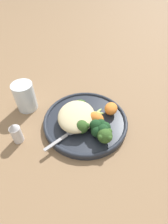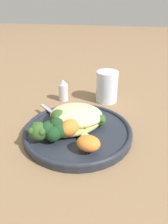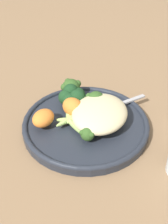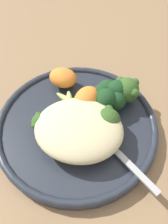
{
  "view_description": "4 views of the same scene",
  "coord_description": "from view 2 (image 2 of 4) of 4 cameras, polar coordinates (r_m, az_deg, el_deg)",
  "views": [
    {
      "loc": [
        -0.38,
        -0.03,
        0.43
      ],
      "look_at": [
        -0.02,
        0.0,
        0.06
      ],
      "focal_mm": 28.0,
      "sensor_mm": 36.0,
      "label": 1
    },
    {
      "loc": [
        0.07,
        -0.44,
        0.31
      ],
      "look_at": [
        -0.0,
        0.01,
        0.06
      ],
      "focal_mm": 35.0,
      "sensor_mm": 36.0,
      "label": 2
    },
    {
      "loc": [
        0.46,
        0.16,
        0.43
      ],
      "look_at": [
        0.0,
        0.0,
        0.06
      ],
      "focal_mm": 50.0,
      "sensor_mm": 36.0,
      "label": 3
    },
    {
      "loc": [
        -0.06,
        0.2,
        0.31
      ],
      "look_at": [
        -0.03,
        0.01,
        0.06
      ],
      "focal_mm": 35.0,
      "sensor_mm": 36.0,
      "label": 4
    }
  ],
  "objects": [
    {
      "name": "broccoli_stalk_2",
      "position": [
        0.53,
        -5.8,
        -2.07
      ],
      "size": [
        0.12,
        0.08,
        0.04
      ],
      "rotation": [
        0.0,
        0.0,
        2.61
      ],
      "color": "#9EBC66",
      "rests_on": "plate"
    },
    {
      "name": "sweet_potato_chunk_1",
      "position": [
        0.45,
        1.16,
        -8.17
      ],
      "size": [
        0.06,
        0.05,
        0.03
      ],
      "primitive_type": "ellipsoid",
      "rotation": [
        0.0,
        0.0,
        2.95
      ],
      "color": "orange",
      "rests_on": "plate"
    },
    {
      "name": "kale_tuft",
      "position": [
        0.49,
        -8.12,
        -4.53
      ],
      "size": [
        0.06,
        0.06,
        0.04
      ],
      "color": "#193D1E",
      "rests_on": "plate"
    },
    {
      "name": "salt_shaker",
      "position": [
        0.7,
        -5.44,
        5.69
      ],
      "size": [
        0.03,
        0.03,
        0.07
      ],
      "color": "silver",
      "rests_on": "ground_plane"
    },
    {
      "name": "broccoli_stalk_1",
      "position": [
        0.53,
        -0.91,
        -2.35
      ],
      "size": [
        0.04,
        0.09,
        0.03
      ],
      "rotation": [
        0.0,
        0.0,
        1.84
      ],
      "color": "#9EBC66",
      "rests_on": "plate"
    },
    {
      "name": "spoon",
      "position": [
        0.58,
        -7.18,
        -0.82
      ],
      "size": [
        0.1,
        0.09,
        0.01
      ],
      "rotation": [
        0.0,
        0.0,
        2.41
      ],
      "color": "#A3A3A8",
      "rests_on": "plate"
    },
    {
      "name": "sweet_potato_chunk_0",
      "position": [
        0.5,
        -3.79,
        -4.15
      ],
      "size": [
        0.06,
        0.06,
        0.04
      ],
      "primitive_type": "ellipsoid",
      "rotation": [
        0.0,
        0.0,
        4.26
      ],
      "color": "orange",
      "rests_on": "plate"
    },
    {
      "name": "water_glass",
      "position": [
        0.69,
        6.0,
        6.6
      ],
      "size": [
        0.07,
        0.07,
        0.1
      ],
      "primitive_type": "cylinder",
      "color": "silver",
      "rests_on": "ground_plane"
    },
    {
      "name": "plate",
      "position": [
        0.54,
        -1.62,
        -5.01
      ],
      "size": [
        0.26,
        0.26,
        0.02
      ],
      "color": "#232833",
      "rests_on": "ground_plane"
    },
    {
      "name": "ground_plane",
      "position": [
        0.54,
        -0.12,
        -6.21
      ],
      "size": [
        4.0,
        4.0,
        0.0
      ],
      "primitive_type": "plane",
      "color": "#846647"
    },
    {
      "name": "quinoa_mound",
      "position": [
        0.54,
        -2.04,
        -0.74
      ],
      "size": [
        0.13,
        0.11,
        0.04
      ],
      "primitive_type": "ellipsoid",
      "color": "beige",
      "rests_on": "plate"
    },
    {
      "name": "broccoli_stalk_3",
      "position": [
        0.49,
        -10.39,
        -5.05
      ],
      "size": [
        0.13,
        0.06,
        0.04
      ],
      "rotation": [
        0.0,
        0.0,
        3.44
      ],
      "color": "#9EBC66",
      "rests_on": "plate"
    },
    {
      "name": "broccoli_stalk_0",
      "position": [
        0.53,
        3.45,
        -2.8
      ],
      "size": [
        0.06,
        0.08,
        0.03
      ],
      "rotation": [
        0.0,
        0.0,
        0.98
      ],
      "color": "#9EBC66",
      "rests_on": "plate"
    }
  ]
}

